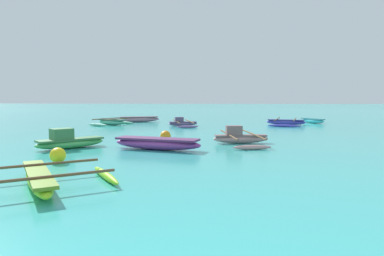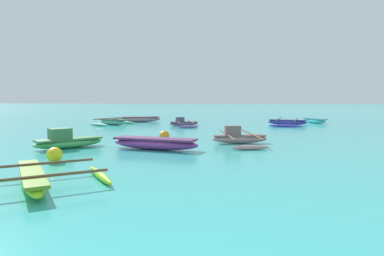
# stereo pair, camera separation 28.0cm
# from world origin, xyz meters

# --- Properties ---
(moored_boat_0) EXTENTS (3.33, 5.00, 0.47)m
(moored_boat_0) POSITION_xyz_m (6.48, 25.77, 0.21)
(moored_boat_0) COLOR #4B41C0
(moored_boat_0) RESTS_ON ground_plane
(moored_boat_1) EXTENTS (2.64, 4.50, 0.82)m
(moored_boat_1) POSITION_xyz_m (2.18, 14.63, 0.27)
(moored_boat_1) COLOR #D09191
(moored_boat_1) RESTS_ON ground_plane
(moored_boat_2) EXTENTS (3.58, 1.69, 0.48)m
(moored_boat_2) POSITION_xyz_m (-5.66, 27.90, 0.27)
(moored_boat_2) COLOR #B97F95
(moored_boat_2) RESTS_ON ground_plane
(moored_boat_3) EXTENTS (1.66, 2.36, 0.39)m
(moored_boat_3) POSITION_xyz_m (9.09, 27.78, 0.22)
(moored_boat_3) COLOR #46CED9
(moored_boat_3) RESTS_ON ground_plane
(moored_boat_4) EXTENTS (2.60, 2.60, 0.85)m
(moored_boat_4) POSITION_xyz_m (-5.05, 12.48, 0.30)
(moored_boat_4) COLOR #52BE5F
(moored_boat_4) RESTS_ON ground_plane
(moored_boat_5) EXTENTS (4.04, 3.70, 0.42)m
(moored_boat_5) POSITION_xyz_m (-3.10, 6.41, 0.19)
(moored_boat_5) COLOR #8FD422
(moored_boat_5) RESTS_ON ground_plane
(moored_boat_6) EXTENTS (2.54, 4.69, 0.66)m
(moored_boat_6) POSITION_xyz_m (-1.50, 24.37, 0.22)
(moored_boat_6) COLOR #8965A0
(moored_boat_6) RESTS_ON ground_plane
(moored_boat_7) EXTENTS (3.84, 1.79, 0.48)m
(moored_boat_7) POSITION_xyz_m (-1.31, 12.39, 0.26)
(moored_boat_7) COLOR #973B92
(moored_boat_7) RESTS_ON ground_plane
(moored_boat_8) EXTENTS (3.05, 3.56, 0.51)m
(moored_boat_8) POSITION_xyz_m (-7.05, 24.65, 0.24)
(moored_boat_8) COLOR #61BE99
(moored_boat_8) RESTS_ON ground_plane
(mooring_buoy_0) EXTENTS (0.51, 0.51, 0.51)m
(mooring_buoy_0) POSITION_xyz_m (-4.01, 9.30, 0.25)
(mooring_buoy_0) COLOR yellow
(mooring_buoy_0) RESTS_ON ground_plane
(mooring_buoy_1) EXTENTS (0.52, 0.52, 0.52)m
(mooring_buoy_1) POSITION_xyz_m (-1.38, 15.11, 0.26)
(mooring_buoy_1) COLOR orange
(mooring_buoy_1) RESTS_ON ground_plane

